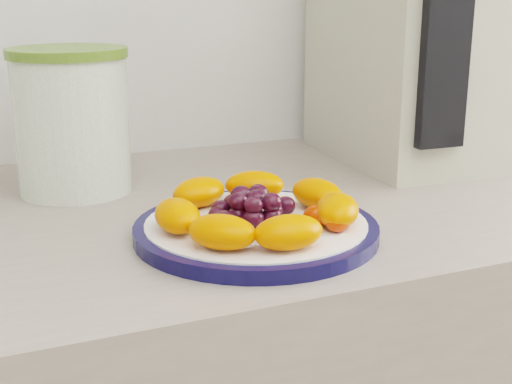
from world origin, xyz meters
name	(u,v)px	position (x,y,z in m)	size (l,w,h in m)	color
plate_rim	(256,230)	(-0.07, 1.06, 0.91)	(0.26, 0.26, 0.01)	#0C0E3A
plate_face	(256,229)	(-0.07, 1.06, 0.91)	(0.24, 0.24, 0.02)	white
canister	(72,126)	(-0.22, 1.32, 0.99)	(0.14, 0.14, 0.17)	#3A6316
canister_lid	(67,52)	(-0.22, 1.32, 1.08)	(0.15, 0.15, 0.01)	#537225
appliance_body	(414,32)	(0.29, 1.31, 1.09)	(0.22, 0.30, 0.38)	#B1AD97
appliance_panel	(445,36)	(0.22, 1.15, 1.10)	(0.07, 0.02, 0.28)	black
fruit_plate	(260,208)	(-0.07, 1.06, 0.93)	(0.22, 0.22, 0.04)	#F35400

